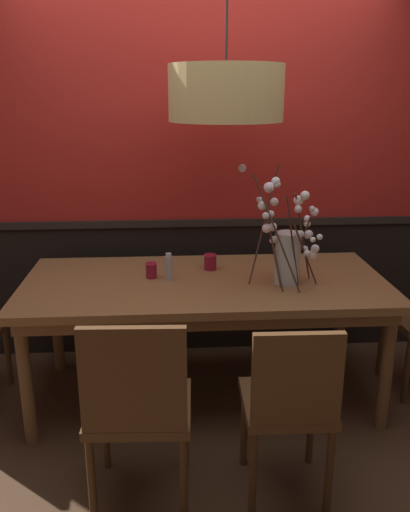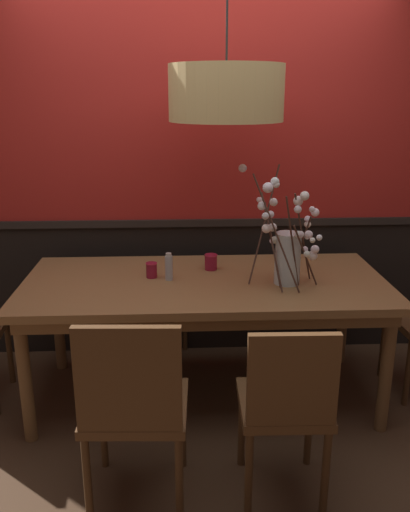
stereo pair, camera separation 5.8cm
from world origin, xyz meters
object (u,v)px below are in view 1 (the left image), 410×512
(dining_table, at_px, (205,293))
(pendant_lamp, at_px, (226,93))
(vase_with_blossoms, at_px, (288,250))
(chair_near_side_right, at_px, (290,402))
(chair_far_side_left, at_px, (157,274))
(chair_near_side_left, at_px, (138,404))
(condiment_bottle, at_px, (169,267))
(candle_holder_nearer_center, at_px, (151,270))
(chair_far_side_right, at_px, (241,272))
(candle_holder_nearer_edge, at_px, (210,262))

(dining_table, distance_m, pendant_lamp, 1.14)
(dining_table, relative_size, pendant_lamp, 1.83)
(dining_table, bearing_deg, vase_with_blossoms, -11.44)
(dining_table, height_order, chair_near_side_right, chair_near_side_right)
(chair_far_side_left, height_order, chair_near_side_left, chair_near_side_left)
(vase_with_blossoms, distance_m, pendant_lamp, 0.93)
(dining_table, bearing_deg, condiment_bottle, 176.67)
(chair_near_side_left, bearing_deg, pendant_lamp, 63.81)
(candle_holder_nearer_center, xyz_separation_m, pendant_lamp, (0.43, -0.02, 1.01))
(dining_table, relative_size, chair_far_side_right, 2.42)
(chair_near_side_left, bearing_deg, candle_holder_nearer_center, 87.73)
(dining_table, bearing_deg, chair_near_side_right, -70.74)
(chair_far_side_right, relative_size, pendant_lamp, 0.76)
(chair_near_side_left, bearing_deg, condiment_bottle, 81.25)
(chair_far_side_left, bearing_deg, chair_near_side_right, -70.94)
(dining_table, height_order, pendant_lamp, pendant_lamp)
(chair_far_side_left, height_order, chair_near_side_right, chair_far_side_left)
(candle_holder_nearer_center, relative_size, pendant_lamp, 0.08)
(dining_table, xyz_separation_m, chair_near_side_left, (-0.35, -0.92, -0.15))
(chair_near_side_left, bearing_deg, chair_far_side_right, 69.28)
(chair_near_side_right, distance_m, pendant_lamp, 1.63)
(chair_far_side_right, relative_size, chair_near_side_right, 0.98)
(vase_with_blossoms, relative_size, candle_holder_nearer_center, 7.25)
(vase_with_blossoms, height_order, candle_holder_nearer_center, vase_with_blossoms)
(vase_with_blossoms, bearing_deg, pendant_lamp, 158.91)
(chair_far_side_left, relative_size, chair_near_side_right, 1.00)
(dining_table, height_order, chair_near_side_left, chair_near_side_left)
(candle_holder_nearer_edge, distance_m, pendant_lamp, 1.02)
(vase_with_blossoms, distance_m, candle_holder_nearer_edge, 0.53)
(candle_holder_nearer_center, height_order, condiment_bottle, condiment_bottle)
(condiment_bottle, bearing_deg, chair_far_side_right, 58.65)
(dining_table, distance_m, condiment_bottle, 0.26)
(candle_holder_nearer_center, bearing_deg, chair_near_side_right, -56.84)
(chair_near_side_right, relative_size, condiment_bottle, 5.49)
(chair_far_side_right, bearing_deg, vase_with_blossoms, -82.96)
(chair_far_side_left, relative_size, pendant_lamp, 0.77)
(chair_far_side_right, distance_m, chair_near_side_right, 1.83)
(chair_near_side_right, xyz_separation_m, candle_holder_nearer_edge, (-0.27, 1.10, 0.31))
(condiment_bottle, relative_size, pendant_lamp, 0.14)
(candle_holder_nearer_center, bearing_deg, chair_far_side_left, 89.22)
(candle_holder_nearer_edge, xyz_separation_m, pendant_lamp, (0.07, -0.15, 1.01))
(condiment_bottle, bearing_deg, chair_near_side_left, -98.75)
(chair_far_side_left, height_order, pendant_lamp, pendant_lamp)
(pendant_lamp, bearing_deg, chair_near_side_right, -78.04)
(dining_table, distance_m, chair_far_side_left, 0.96)
(chair_far_side_left, height_order, condiment_bottle, condiment_bottle)
(chair_far_side_left, distance_m, chair_near_side_right, 1.91)
(vase_with_blossoms, bearing_deg, dining_table, 168.56)
(chair_far_side_right, height_order, chair_near_side_left, chair_near_side_left)
(chair_far_side_right, bearing_deg, chair_near_side_left, -110.72)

